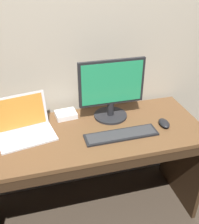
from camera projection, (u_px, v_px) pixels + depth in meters
ground_plane at (90, 210)px, 2.19m from camera, size 14.00×14.00×0.00m
back_wall at (73, 10)px, 1.73m from camera, size 4.78×0.04×2.98m
desk at (89, 156)px, 1.88m from camera, size 1.58×0.63×0.78m
laptop_silver at (25, 128)px, 1.73m from camera, size 0.39×0.32×0.24m
external_monitor at (111, 90)px, 1.84m from camera, size 0.46×0.24×0.44m
wired_keyboard at (121, 135)px, 1.75m from camera, size 0.49×0.13×0.02m
computer_mouse at (164, 123)px, 1.85m from camera, size 0.08×0.12×0.03m
external_drive_box at (66, 114)px, 1.94m from camera, size 0.16×0.13×0.04m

